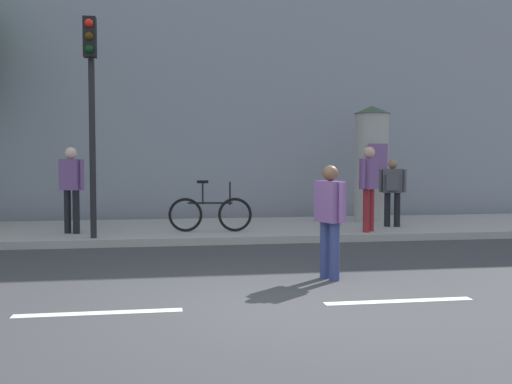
# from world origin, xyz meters

# --- Properties ---
(ground_plane) EXTENTS (80.00, 80.00, 0.00)m
(ground_plane) POSITION_xyz_m (0.00, 0.00, 0.00)
(ground_plane) COLOR #38383A
(sidewalk_curb) EXTENTS (36.00, 4.00, 0.15)m
(sidewalk_curb) POSITION_xyz_m (0.00, 7.00, 0.07)
(sidewalk_curb) COLOR #9E9B93
(sidewalk_curb) RESTS_ON ground_plane
(lane_markings) EXTENTS (25.80, 0.16, 0.01)m
(lane_markings) POSITION_xyz_m (-0.00, 0.00, 0.00)
(lane_markings) COLOR silver
(lane_markings) RESTS_ON ground_plane
(building_backdrop) EXTENTS (36.00, 5.00, 10.33)m
(building_backdrop) POSITION_xyz_m (0.00, 12.00, 5.16)
(building_backdrop) COLOR gray
(building_backdrop) RESTS_ON ground_plane
(traffic_light) EXTENTS (0.24, 0.45, 4.21)m
(traffic_light) POSITION_xyz_m (-2.33, 5.24, 2.99)
(traffic_light) COLOR black
(traffic_light) RESTS_ON sidewalk_curb
(poster_column) EXTENTS (0.91, 0.91, 2.87)m
(poster_column) POSITION_xyz_m (4.17, 7.62, 1.61)
(poster_column) COLOR #9E9B93
(poster_column) RESTS_ON sidewalk_curb
(pedestrian_with_backpack) EXTENTS (0.38, 0.57, 1.59)m
(pedestrian_with_backpack) POSITION_xyz_m (1.28, 1.39, 0.93)
(pedestrian_with_backpack) COLOR navy
(pedestrian_with_backpack) RESTS_ON ground_plane
(pedestrian_near_pole) EXTENTS (0.54, 0.41, 1.78)m
(pedestrian_near_pole) POSITION_xyz_m (-2.84, 6.16, 1.20)
(pedestrian_near_pole) COLOR black
(pedestrian_near_pole) RESTS_ON sidewalk_curb
(pedestrian_in_dark_shirt) EXTENTS (0.59, 0.48, 1.53)m
(pedestrian_in_dark_shirt) POSITION_xyz_m (4.19, 6.31, 1.06)
(pedestrian_in_dark_shirt) COLOR black
(pedestrian_in_dark_shirt) RESTS_ON sidewalk_curb
(pedestrian_in_light_jacket) EXTENTS (0.51, 0.53, 1.80)m
(pedestrian_in_light_jacket) POSITION_xyz_m (3.32, 5.47, 1.23)
(pedestrian_in_light_jacket) COLOR maroon
(pedestrian_in_light_jacket) RESTS_ON sidewalk_curb
(bicycle_leaning) EXTENTS (1.77, 0.26, 1.09)m
(bicycle_leaning) POSITION_xyz_m (0.01, 6.03, 0.54)
(bicycle_leaning) COLOR black
(bicycle_leaning) RESTS_ON sidewalk_curb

